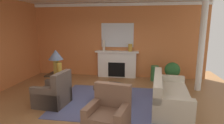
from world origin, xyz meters
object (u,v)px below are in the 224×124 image
(armchair_facing_fireplace, at_px, (108,117))
(vase_on_side_table, at_px, (59,69))
(armchair_near_window, at_px, (54,94))
(vase_mantel_left, at_px, (104,45))
(vase_mantel_right, at_px, (130,48))
(fireplace, at_px, (117,65))
(table_lamp, at_px, (56,57))
(side_table, at_px, (57,83))
(vase_tall_corner, at_px, (155,73))
(mantel_mirror, at_px, (117,35))
(coffee_table, at_px, (110,90))
(potted_plant, at_px, (172,71))
(sofa, at_px, (169,96))

(armchair_facing_fireplace, height_order, vase_on_side_table, vase_on_side_table)
(armchair_near_window, bearing_deg, vase_mantel_left, 74.66)
(armchair_facing_fireplace, bearing_deg, vase_mantel_left, 102.22)
(vase_mantel_right, xyz_separation_m, vase_on_side_table, (-1.98, -2.45, -0.39))
(vase_mantel_right, height_order, vase_on_side_table, vase_mantel_right)
(fireplace, distance_m, table_lamp, 2.93)
(side_table, distance_m, vase_on_side_table, 0.53)
(armchair_facing_fireplace, height_order, vase_mantel_left, vase_mantel_left)
(vase_on_side_table, bearing_deg, vase_tall_corner, 36.45)
(armchair_near_window, height_order, vase_mantel_right, vase_mantel_right)
(armchair_facing_fireplace, bearing_deg, vase_tall_corner, 72.22)
(fireplace, height_order, vase_mantel_left, vase_mantel_left)
(vase_tall_corner, xyz_separation_m, vase_on_side_table, (-2.98, -2.20, 0.59))
(mantel_mirror, xyz_separation_m, side_table, (-1.58, -2.50, -1.37))
(vase_tall_corner, bearing_deg, mantel_mirror, 164.86)
(coffee_table, relative_size, vase_on_side_table, 2.63)
(potted_plant, bearing_deg, coffee_table, -136.49)
(coffee_table, distance_m, potted_plant, 2.78)
(vase_tall_corner, height_order, vase_mantel_left, vase_mantel_left)
(mantel_mirror, relative_size, armchair_near_window, 1.42)
(fireplace, height_order, vase_tall_corner, fireplace)
(table_lamp, height_order, vase_on_side_table, table_lamp)
(vase_mantel_right, bearing_deg, table_lamp, -132.38)
(vase_mantel_right, distance_m, vase_on_side_table, 3.17)
(potted_plant, bearing_deg, vase_tall_corner, 147.27)
(potted_plant, bearing_deg, table_lamp, -155.57)
(side_table, bearing_deg, vase_tall_corner, 33.61)
(mantel_mirror, bearing_deg, vase_mantel_right, -17.18)
(fireplace, relative_size, vase_mantel_left, 4.04)
(mantel_mirror, relative_size, armchair_facing_fireplace, 1.42)
(armchair_near_window, height_order, side_table, armchair_near_window)
(fireplace, bearing_deg, side_table, -123.52)
(table_lamp, bearing_deg, mantel_mirror, 57.77)
(sofa, xyz_separation_m, armchair_near_window, (-3.12, -0.36, 0.01))
(armchair_near_window, xyz_separation_m, armchair_facing_fireplace, (1.71, -1.05, 0.00))
(side_table, bearing_deg, armchair_facing_fireplace, -42.29)
(table_lamp, xyz_separation_m, potted_plant, (3.73, 1.69, -0.73))
(mantel_mirror, height_order, vase_on_side_table, mantel_mirror)
(vase_on_side_table, bearing_deg, table_lamp, 141.34)
(vase_mantel_left, bearing_deg, mantel_mirror, 17.18)
(sofa, distance_m, vase_mantel_left, 3.66)
(table_lamp, bearing_deg, armchair_facing_fireplace, -42.29)
(vase_mantel_left, bearing_deg, potted_plant, -13.24)
(mantel_mirror, relative_size, vase_mantel_left, 3.02)
(vase_on_side_table, distance_m, potted_plant, 4.03)
(mantel_mirror, xyz_separation_m, sofa, (1.74, -2.82, -1.47))
(vase_tall_corner, distance_m, vase_on_side_table, 3.75)
(table_lamp, bearing_deg, coffee_table, -7.32)
(vase_mantel_right, bearing_deg, armchair_near_window, -122.58)
(vase_mantel_left, bearing_deg, fireplace, 5.11)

